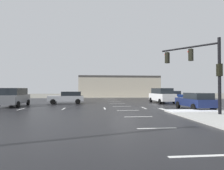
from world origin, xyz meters
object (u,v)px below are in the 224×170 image
traffic_signal_mast (201,64)px  suv_grey (14,97)px  suv_white (162,95)px  sedan_navy (195,101)px  sedan_blue (174,95)px  sedan_silver (67,97)px

traffic_signal_mast → suv_grey: bearing=24.0°
suv_white → traffic_signal_mast: bearing=170.4°
traffic_signal_mast → suv_white: bearing=-45.4°
traffic_signal_mast → sedan_navy: (1.24, 3.17, -3.02)m
traffic_signal_mast → suv_grey: size_ratio=1.15×
sedan_navy → sedan_blue: same height
sedan_navy → suv_grey: (-18.26, 5.15, 0.24)m
traffic_signal_mast → sedan_silver: size_ratio=1.20×
suv_white → sedan_blue: size_ratio=1.08×
suv_grey → sedan_blue: bearing=-68.4°
suv_grey → suv_white: size_ratio=0.98×
sedan_navy → suv_white: bearing=0.2°
sedan_silver → suv_white: size_ratio=0.94×
sedan_navy → suv_white: suv_white is taller
traffic_signal_mast → sedan_silver: traffic_signal_mast is taller
traffic_signal_mast → suv_white: 12.20m
suv_grey → sedan_blue: 24.06m
sedan_silver → sedan_navy: size_ratio=1.02×
traffic_signal_mast → sedan_silver: 16.75m
sedan_navy → sedan_blue: bearing=-16.6°
traffic_signal_mast → suv_white: traffic_signal_mast is taller
sedan_silver → suv_white: suv_white is taller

